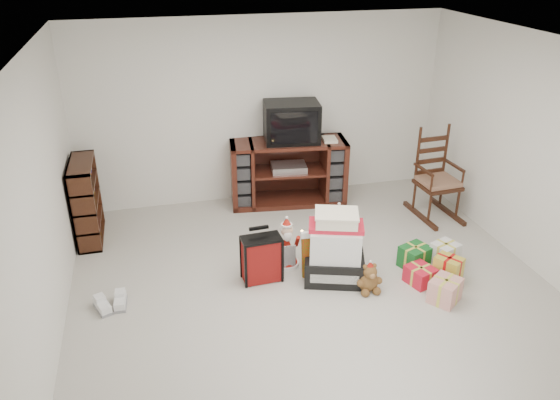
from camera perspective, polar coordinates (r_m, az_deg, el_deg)
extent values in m
cube|color=beige|center=(5.82, 3.70, -9.66)|extent=(5.00, 5.00, 0.01)
cube|color=white|center=(4.82, 4.56, 15.38)|extent=(5.00, 5.00, 0.01)
cube|color=white|center=(7.46, -1.89, 9.30)|extent=(5.00, 0.01, 2.50)
cube|color=white|center=(3.28, 18.15, -15.93)|extent=(5.00, 0.01, 2.50)
cube|color=white|center=(5.06, -23.93, -1.27)|extent=(0.01, 5.00, 2.50)
cube|color=white|center=(6.39, 25.99, 3.76)|extent=(0.01, 5.00, 2.50)
cube|color=#441913|center=(7.51, 0.87, 2.93)|extent=(1.62, 0.75, 0.90)
cube|color=#B8B8BA|center=(7.45, 0.94, 3.43)|extent=(0.51, 0.39, 0.09)
cube|color=#371D0F|center=(6.96, -19.58, -0.11)|extent=(0.27, 0.82, 1.00)
cube|color=#371D0F|center=(7.41, 16.15, 1.52)|extent=(0.52, 0.51, 0.05)
cube|color=#986B52|center=(7.39, 16.20, 1.93)|extent=(0.48, 0.47, 0.06)
cube|color=#371D0F|center=(7.44, 15.72, 5.07)|extent=(0.42, 0.08, 0.76)
cube|color=#371D0F|center=(7.59, 15.77, -1.35)|extent=(0.55, 0.85, 0.06)
cube|color=black|center=(5.97, 5.67, -7.03)|extent=(0.74, 0.63, 0.28)
cube|color=silver|center=(5.81, 5.81, -4.42)|extent=(0.63, 0.55, 0.35)
cube|color=red|center=(5.71, 5.89, -2.70)|extent=(0.64, 0.47, 0.05)
cube|color=beige|center=(5.67, 5.93, -1.98)|extent=(0.51, 0.44, 0.11)
cube|color=maroon|center=(5.86, -1.94, -6.18)|extent=(0.41, 0.23, 0.53)
cube|color=black|center=(5.77, -2.19, -2.89)|extent=(0.21, 0.04, 0.03)
ellipsoid|color=brown|center=(5.85, 9.20, -8.40)|extent=(0.22, 0.18, 0.23)
sphere|color=brown|center=(5.76, 9.40, -7.42)|extent=(0.14, 0.14, 0.14)
cone|color=#A01A11|center=(6.48, 6.03, -3.60)|extent=(0.28, 0.28, 0.40)
sphere|color=#D1AB92|center=(6.37, 6.13, -1.65)|extent=(0.14, 0.14, 0.14)
cone|color=#A01A11|center=(6.32, 6.18, -0.81)|extent=(0.12, 0.12, 0.10)
cylinder|color=silver|center=(6.34, 7.67, -2.26)|extent=(0.02, 0.02, 0.12)
cone|color=#A01A11|center=(6.15, 0.68, -5.19)|extent=(0.28, 0.28, 0.40)
sphere|color=#D1AB92|center=(6.03, 0.70, -3.16)|extent=(0.14, 0.14, 0.14)
cone|color=#A01A11|center=(5.98, 0.70, -2.28)|extent=(0.12, 0.12, 0.10)
cylinder|color=silver|center=(5.99, 2.31, -3.82)|extent=(0.02, 0.02, 0.12)
cube|color=white|center=(5.83, -18.06, -10.39)|extent=(0.21, 0.30, 0.10)
cube|color=white|center=(5.81, -16.33, -10.24)|extent=(0.13, 0.28, 0.10)
cube|color=red|center=(6.11, 13.87, -7.01)|extent=(0.27, 0.27, 0.27)
cube|color=#1B6D2D|center=(6.39, 14.48, -5.52)|extent=(0.27, 0.27, 0.27)
cube|color=gold|center=(6.11, 16.68, -7.36)|extent=(0.27, 0.27, 0.27)
cube|color=white|center=(5.83, 15.01, -8.91)|extent=(0.27, 0.27, 0.27)
cube|color=silver|center=(6.36, 17.39, -6.09)|extent=(0.27, 0.27, 0.27)
cube|color=black|center=(7.30, 1.21, 8.17)|extent=(0.77, 0.59, 0.53)
cube|color=black|center=(7.06, 1.77, 7.56)|extent=(0.61, 0.10, 0.42)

